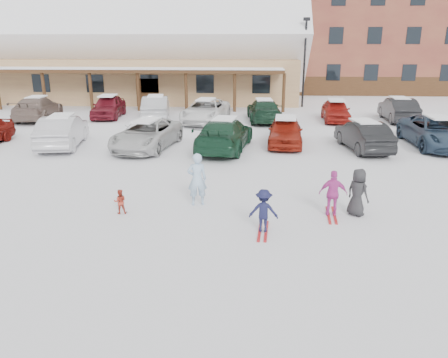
# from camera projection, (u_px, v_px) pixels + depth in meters

# --- Properties ---
(ground) EXTENTS (160.00, 160.00, 0.00)m
(ground) POSITION_uv_depth(u_px,v_px,m) (212.00, 222.00, 12.78)
(ground) COLOR white
(ground) RESTS_ON ground
(day_lodge) EXTENTS (29.12, 12.50, 10.38)m
(day_lodge) POSITION_uv_depth(u_px,v_px,m) (136.00, 54.00, 38.66)
(day_lodge) COLOR tan
(day_lodge) RESTS_ON ground
(alpine_hotel) EXTENTS (31.48, 14.01, 21.48)m
(alpine_hotel) POSITION_uv_depth(u_px,v_px,m) (377.00, 5.00, 45.58)
(alpine_hotel) COLOR maroon
(alpine_hotel) RESTS_ON ground
(lamp_post) EXTENTS (0.50, 0.25, 6.74)m
(lamp_post) POSITION_uv_depth(u_px,v_px,m) (305.00, 58.00, 33.72)
(lamp_post) COLOR black
(lamp_post) RESTS_ON ground
(conifer_3) EXTENTS (3.96, 3.96, 9.18)m
(conifer_3) POSITION_uv_depth(u_px,v_px,m) (290.00, 40.00, 52.79)
(conifer_3) COLOR black
(conifer_3) RESTS_ON ground
(adult_skier) EXTENTS (0.70, 0.53, 1.71)m
(adult_skier) POSITION_uv_depth(u_px,v_px,m) (197.00, 179.00, 13.86)
(adult_skier) COLOR #9EBFDD
(adult_skier) RESTS_ON ground
(toddler_red) EXTENTS (0.43, 0.37, 0.77)m
(toddler_red) POSITION_uv_depth(u_px,v_px,m) (120.00, 201.00, 13.29)
(toddler_red) COLOR #AA3423
(toddler_red) RESTS_ON ground
(child_navy) EXTENTS (0.83, 0.52, 1.23)m
(child_navy) POSITION_uv_depth(u_px,v_px,m) (264.00, 211.00, 11.93)
(child_navy) COLOR #151739
(child_navy) RESTS_ON ground
(skis_child_navy) EXTENTS (0.31, 1.41, 0.03)m
(skis_child_navy) POSITION_uv_depth(u_px,v_px,m) (263.00, 231.00, 12.12)
(skis_child_navy) COLOR #B1191B
(skis_child_navy) RESTS_ON ground
(child_magenta) EXTENTS (0.86, 0.42, 1.42)m
(child_magenta) POSITION_uv_depth(u_px,v_px,m) (333.00, 193.00, 13.02)
(child_magenta) COLOR #C53A9B
(child_magenta) RESTS_ON ground
(skis_child_magenta) EXTENTS (0.33, 1.41, 0.03)m
(skis_child_magenta) POSITION_uv_depth(u_px,v_px,m) (331.00, 215.00, 13.23)
(skis_child_magenta) COLOR #B1191B
(skis_child_magenta) RESTS_ON ground
(bystander_dark) EXTENTS (0.82, 0.85, 1.46)m
(bystander_dark) POSITION_uv_depth(u_px,v_px,m) (358.00, 192.00, 13.05)
(bystander_dark) COLOR #272629
(bystander_dark) RESTS_ON ground
(parked_car_1) EXTENTS (2.41, 4.93, 1.56)m
(parked_car_1) POSITION_uv_depth(u_px,v_px,m) (63.00, 131.00, 21.59)
(parked_car_1) COLOR #BBBAC0
(parked_car_1) RESTS_ON ground
(parked_car_2) EXTENTS (3.10, 5.34, 1.40)m
(parked_car_2) POSITION_uv_depth(u_px,v_px,m) (147.00, 134.00, 21.25)
(parked_car_2) COLOR silver
(parked_car_2) RESTS_ON ground
(parked_car_3) EXTENTS (2.92, 5.52, 1.52)m
(parked_car_3) POSITION_uv_depth(u_px,v_px,m) (225.00, 134.00, 20.97)
(parked_car_3) COLOR #173C28
(parked_car_3) RESTS_ON ground
(parked_car_4) EXTENTS (2.01, 4.28, 1.41)m
(parked_car_4) POSITION_uv_depth(u_px,v_px,m) (285.00, 131.00, 21.94)
(parked_car_4) COLOR maroon
(parked_car_4) RESTS_ON ground
(parked_car_5) EXTENTS (2.05, 4.44, 1.41)m
(parked_car_5) POSITION_uv_depth(u_px,v_px,m) (363.00, 136.00, 20.96)
(parked_car_5) COLOR black
(parked_car_5) RESTS_ON ground
(parked_car_6) EXTENTS (2.52, 5.39, 1.49)m
(parked_car_6) POSITION_uv_depth(u_px,v_px,m) (437.00, 132.00, 21.59)
(parked_car_6) COLOR #2F4359
(parked_car_6) RESTS_ON ground
(parked_car_7) EXTENTS (2.71, 5.43, 1.52)m
(parked_car_7) POSITION_uv_depth(u_px,v_px,m) (38.00, 108.00, 29.08)
(parked_car_7) COLOR #7D685D
(parked_car_7) RESTS_ON ground
(parked_car_8) EXTENTS (2.07, 4.53, 1.50)m
(parked_car_8) POSITION_uv_depth(u_px,v_px,m) (108.00, 107.00, 29.86)
(parked_car_8) COLOR maroon
(parked_car_8) RESTS_ON ground
(parked_car_9) EXTENTS (2.30, 4.89, 1.55)m
(parked_car_9) POSITION_uv_depth(u_px,v_px,m) (156.00, 107.00, 29.32)
(parked_car_9) COLOR #AAABB0
(parked_car_9) RESTS_ON ground
(parked_car_10) EXTENTS (3.17, 5.61, 1.48)m
(parked_car_10) POSITION_uv_depth(u_px,v_px,m) (206.00, 111.00, 28.16)
(parked_car_10) COLOR white
(parked_car_10) RESTS_ON ground
(parked_car_11) EXTENTS (2.32, 5.04, 1.43)m
(parked_car_11) POSITION_uv_depth(u_px,v_px,m) (264.00, 110.00, 28.42)
(parked_car_11) COLOR #163423
(parked_car_11) RESTS_ON ground
(parked_car_12) EXTENTS (1.90, 4.17, 1.39)m
(parked_car_12) POSITION_uv_depth(u_px,v_px,m) (336.00, 111.00, 28.49)
(parked_car_12) COLOR #A51E17
(parked_car_12) RESTS_ON ground
(parked_car_13) EXTENTS (1.85, 4.71, 1.53)m
(parked_car_13) POSITION_uv_depth(u_px,v_px,m) (398.00, 109.00, 28.50)
(parked_car_13) COLOR black
(parked_car_13) RESTS_ON ground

